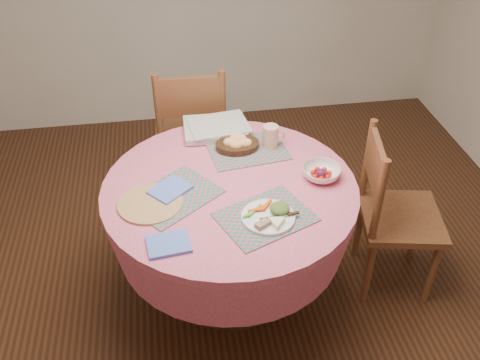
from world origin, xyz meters
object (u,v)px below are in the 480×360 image
object	(u,v)px
wicker_trivet	(150,203)
latte_mug	(271,136)
chair_right	(392,211)
fruit_bowl	(321,173)
dining_table	(230,217)
chair_back	(192,132)
dinner_plate	(270,216)
bread_bowl	(237,143)

from	to	relation	value
wicker_trivet	latte_mug	bearing A→B (deg)	30.85
chair_right	fruit_bowl	world-z (taller)	chair_right
dining_table	latte_mug	world-z (taller)	latte_mug
wicker_trivet	latte_mug	world-z (taller)	latte_mug
chair_back	wicker_trivet	distance (m)	1.04
chair_right	dinner_plate	world-z (taller)	chair_right
dining_table	chair_back	world-z (taller)	chair_back
dining_table	dinner_plate	world-z (taller)	dinner_plate
dining_table	chair_back	bearing A→B (deg)	97.68
wicker_trivet	fruit_bowl	distance (m)	0.84
wicker_trivet	fruit_bowl	xyz separation A→B (m)	(0.83, 0.08, 0.02)
dinner_plate	fruit_bowl	distance (m)	0.41
dinner_plate	latte_mug	size ratio (longest dim) A/B	2.04
chair_right	bread_bowl	distance (m)	0.90
chair_back	fruit_bowl	distance (m)	1.10
bread_bowl	fruit_bowl	world-z (taller)	bread_bowl
dining_table	fruit_bowl	size ratio (longest dim) A/B	5.17
dining_table	dinner_plate	distance (m)	0.38
dinner_plate	latte_mug	xyz separation A→B (m)	(0.12, 0.58, 0.04)
chair_right	chair_back	size ratio (longest dim) A/B	0.94
latte_mug	fruit_bowl	world-z (taller)	latte_mug
latte_mug	fruit_bowl	distance (m)	0.36
dinner_plate	fruit_bowl	bearing A→B (deg)	41.23
dining_table	bread_bowl	xyz separation A→B (m)	(0.09, 0.31, 0.23)
dining_table	latte_mug	distance (m)	0.48
chair_back	wicker_trivet	xyz separation A→B (m)	(-0.26, -0.98, 0.24)
dining_table	fruit_bowl	xyz separation A→B (m)	(0.45, -0.00, 0.22)
dinner_plate	bread_bowl	world-z (taller)	bread_bowl
chair_back	chair_right	bearing A→B (deg)	139.11
chair_right	bread_bowl	xyz separation A→B (m)	(-0.78, 0.33, 0.30)
bread_bowl	fruit_bowl	bearing A→B (deg)	-40.91
chair_back	bread_bowl	world-z (taller)	chair_back
latte_mug	dining_table	bearing A→B (deg)	-130.94
bread_bowl	wicker_trivet	bearing A→B (deg)	-139.79
dinner_plate	chair_right	bearing A→B (deg)	19.75
chair_back	bread_bowl	bearing A→B (deg)	111.39
chair_right	bread_bowl	size ratio (longest dim) A/B	4.08
dining_table	latte_mug	xyz separation A→B (m)	(0.26, 0.30, 0.26)
bread_bowl	latte_mug	bearing A→B (deg)	-3.23
wicker_trivet	chair_back	bearing A→B (deg)	75.11
bread_bowl	chair_right	bearing A→B (deg)	-22.85
bread_bowl	fruit_bowl	size ratio (longest dim) A/B	0.96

